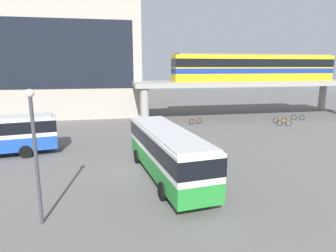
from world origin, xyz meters
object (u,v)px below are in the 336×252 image
(train, at_px, (254,67))
(bicycle_brown, at_px, (280,120))
(bicycle_red, at_px, (195,121))
(bicycle_green, at_px, (298,117))
(station_building, at_px, (56,61))
(bus_main, at_px, (167,148))
(bicycle_orange, at_px, (284,123))
(pedestrian_near_building, at_px, (171,135))

(train, distance_m, bicycle_brown, 8.89)
(bicycle_red, relative_size, bicycle_green, 1.04)
(station_building, xyz_separation_m, bicycle_brown, (29.04, -12.24, -7.59))
(bus_main, height_order, bicycle_orange, bus_main)
(bicycle_orange, bearing_deg, bicycle_brown, 71.16)
(station_building, bearing_deg, bicycle_red, -31.10)
(bus_main, distance_m, bicycle_brown, 23.84)
(bicycle_orange, distance_m, pedestrian_near_building, 16.14)
(station_building, xyz_separation_m, bicycle_green, (32.59, -10.84, -7.59))
(bicycle_brown, distance_m, bicycle_orange, 2.04)
(train, relative_size, bus_main, 2.10)
(pedestrian_near_building, bearing_deg, bus_main, -103.22)
(bicycle_green, bearing_deg, train, 137.40)
(bicycle_brown, relative_size, bicycle_green, 1.04)
(bus_main, height_order, bicycle_green, bus_main)
(bicycle_brown, bearing_deg, pedestrian_near_building, -155.86)
(train, height_order, bicycle_brown, train)
(bicycle_red, relative_size, pedestrian_near_building, 1.09)
(train, distance_m, bus_main, 27.63)
(station_building, bearing_deg, pedestrian_near_building, -55.94)
(train, xyz_separation_m, bicycle_green, (4.69, -4.31, -6.73))
(bicycle_orange, xyz_separation_m, bicycle_green, (4.21, 3.33, 0.00))
(bicycle_green, bearing_deg, pedestrian_near_building, -156.34)
(bus_main, xyz_separation_m, bicycle_red, (6.96, 16.97, -1.63))
(bus_main, xyz_separation_m, bicycle_green, (21.48, 17.03, -1.63))
(bicycle_brown, bearing_deg, bicycle_orange, -108.84)
(bicycle_red, bearing_deg, station_building, 148.90)
(station_building, relative_size, bus_main, 2.13)
(bus_main, xyz_separation_m, bicycle_orange, (17.27, 13.70, -1.63))
(station_building, bearing_deg, bicycle_brown, -22.86)
(train, distance_m, bicycle_green, 9.26)
(station_building, relative_size, bicycle_red, 13.54)
(bicycle_red, xyz_separation_m, bicycle_brown, (10.96, -1.34, 0.00))
(bicycle_red, distance_m, bicycle_orange, 10.81)
(bus_main, relative_size, bicycle_green, 6.61)
(bicycle_orange, xyz_separation_m, pedestrian_near_building, (-15.28, -5.21, 0.41))
(bicycle_red, bearing_deg, pedestrian_near_building, -120.36)
(bicycle_orange, relative_size, pedestrian_near_building, 1.02)
(bicycle_brown, bearing_deg, station_building, 157.14)
(station_building, bearing_deg, train, -13.18)
(train, relative_size, bicycle_green, 13.86)
(bus_main, bearing_deg, bicycle_orange, 38.43)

